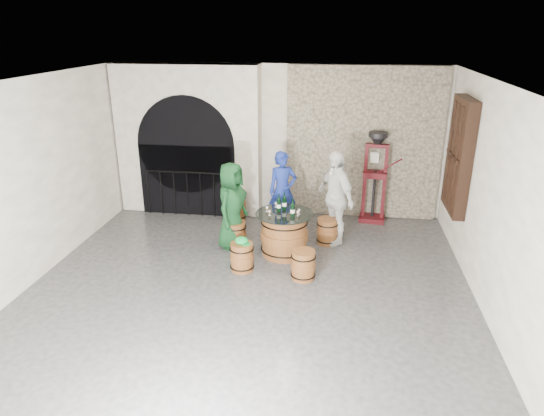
# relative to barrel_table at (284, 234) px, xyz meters

# --- Properties ---
(ground) EXTENTS (8.00, 8.00, 0.00)m
(ground) POSITION_rel_barrel_table_xyz_m (-0.41, -1.80, -0.40)
(ground) COLOR #2F2F32
(ground) RESTS_ON ground
(wall_back) EXTENTS (8.00, 0.00, 8.00)m
(wall_back) POSITION_rel_barrel_table_xyz_m (-0.41, 2.20, 1.20)
(wall_back) COLOR silver
(wall_back) RESTS_ON ground
(wall_left) EXTENTS (0.00, 8.00, 8.00)m
(wall_left) POSITION_rel_barrel_table_xyz_m (-3.91, -1.80, 1.20)
(wall_left) COLOR silver
(wall_left) RESTS_ON ground
(wall_right) EXTENTS (0.00, 8.00, 8.00)m
(wall_right) POSITION_rel_barrel_table_xyz_m (3.09, -1.80, 1.20)
(wall_right) COLOR silver
(wall_right) RESTS_ON ground
(ceiling) EXTENTS (8.00, 8.00, 0.00)m
(ceiling) POSITION_rel_barrel_table_xyz_m (-0.41, -1.80, 2.80)
(ceiling) COLOR beige
(ceiling) RESTS_ON wall_back
(stone_facing_panel) EXTENTS (3.20, 0.12, 3.18)m
(stone_facing_panel) POSITION_rel_barrel_table_xyz_m (1.39, 2.14, 1.20)
(stone_facing_panel) COLOR gray
(stone_facing_panel) RESTS_ON ground
(arched_opening) EXTENTS (3.10, 0.60, 3.19)m
(arched_opening) POSITION_rel_barrel_table_xyz_m (-2.31, 1.94, 1.19)
(arched_opening) COLOR silver
(arched_opening) RESTS_ON ground
(shuttered_window) EXTENTS (0.23, 1.10, 2.00)m
(shuttered_window) POSITION_rel_barrel_table_xyz_m (2.97, 0.60, 1.40)
(shuttered_window) COLOR black
(shuttered_window) RESTS_ON wall_right
(barrel_table) EXTENTS (1.04, 1.04, 0.80)m
(barrel_table) POSITION_rel_barrel_table_xyz_m (0.00, 0.00, 0.00)
(barrel_table) COLOR brown
(barrel_table) RESTS_ON ground
(barrel_stool_left) EXTENTS (0.42, 0.42, 0.50)m
(barrel_stool_left) POSITION_rel_barrel_table_xyz_m (-0.94, 0.18, -0.15)
(barrel_stool_left) COLOR brown
(barrel_stool_left) RESTS_ON ground
(barrel_stool_far) EXTENTS (0.42, 0.42, 0.50)m
(barrel_stool_far) POSITION_rel_barrel_table_xyz_m (-0.14, 0.95, -0.15)
(barrel_stool_far) COLOR brown
(barrel_stool_far) RESTS_ON ground
(barrel_stool_right) EXTENTS (0.42, 0.42, 0.50)m
(barrel_stool_right) POSITION_rel_barrel_table_xyz_m (0.76, 0.58, -0.15)
(barrel_stool_right) COLOR brown
(barrel_stool_right) RESTS_ON ground
(barrel_stool_near_right) EXTENTS (0.42, 0.42, 0.50)m
(barrel_stool_near_right) POSITION_rel_barrel_table_xyz_m (0.42, -0.86, -0.15)
(barrel_stool_near_right) COLOR brown
(barrel_stool_near_right) RESTS_ON ground
(barrel_stool_near_left) EXTENTS (0.42, 0.42, 0.50)m
(barrel_stool_near_left) POSITION_rel_barrel_table_xyz_m (-0.64, -0.72, -0.15)
(barrel_stool_near_left) COLOR brown
(barrel_stool_near_left) RESTS_ON ground
(green_cap) EXTENTS (0.26, 0.22, 0.12)m
(green_cap) POSITION_rel_barrel_table_xyz_m (-0.63, -0.72, 0.15)
(green_cap) COLOR #0D963A
(green_cap) RESTS_ON barrel_stool_near_left
(person_green) EXTENTS (0.71, 0.91, 1.64)m
(person_green) POSITION_rel_barrel_table_xyz_m (-1.00, 0.19, 0.42)
(person_green) COLOR #10391A
(person_green) RESTS_ON ground
(person_blue) EXTENTS (0.69, 0.58, 1.61)m
(person_blue) POSITION_rel_barrel_table_xyz_m (-0.18, 1.22, 0.41)
(person_blue) COLOR navy
(person_blue) RESTS_ON ground
(person_white) EXTENTS (0.96, 1.12, 1.80)m
(person_white) POSITION_rel_barrel_table_xyz_m (0.88, 0.67, 0.51)
(person_white) COLOR white
(person_white) RESTS_ON ground
(wine_bottle_left) EXTENTS (0.08, 0.08, 0.32)m
(wine_bottle_left) POSITION_rel_barrel_table_xyz_m (-0.11, 0.09, 0.53)
(wine_bottle_left) COLOR black
(wine_bottle_left) RESTS_ON barrel_table
(wine_bottle_center) EXTENTS (0.08, 0.08, 0.32)m
(wine_bottle_center) POSITION_rel_barrel_table_xyz_m (0.16, -0.13, 0.53)
(wine_bottle_center) COLOR black
(wine_bottle_center) RESTS_ON barrel_table
(wine_bottle_right) EXTENTS (0.08, 0.08, 0.32)m
(wine_bottle_right) POSITION_rel_barrel_table_xyz_m (-0.03, 0.19, 0.53)
(wine_bottle_right) COLOR black
(wine_bottle_right) RESTS_ON barrel_table
(tasting_glass_a) EXTENTS (0.05, 0.05, 0.10)m
(tasting_glass_a) POSITION_rel_barrel_table_xyz_m (-0.25, -0.14, 0.45)
(tasting_glass_a) COLOR #B06922
(tasting_glass_a) RESTS_ON barrel_table
(tasting_glass_b) EXTENTS (0.05, 0.05, 0.10)m
(tasting_glass_b) POSITION_rel_barrel_table_xyz_m (0.26, -0.01, 0.45)
(tasting_glass_b) COLOR #B06922
(tasting_glass_b) RESTS_ON barrel_table
(tasting_glass_c) EXTENTS (0.05, 0.05, 0.10)m
(tasting_glass_c) POSITION_rel_barrel_table_xyz_m (-0.19, 0.28, 0.45)
(tasting_glass_c) COLOR #B06922
(tasting_glass_c) RESTS_ON barrel_table
(tasting_glass_d) EXTENTS (0.05, 0.05, 0.10)m
(tasting_glass_d) POSITION_rel_barrel_table_xyz_m (0.14, 0.19, 0.45)
(tasting_glass_d) COLOR #B06922
(tasting_glass_d) RESTS_ON barrel_table
(tasting_glass_e) EXTENTS (0.05, 0.05, 0.10)m
(tasting_glass_e) POSITION_rel_barrel_table_xyz_m (0.25, -0.09, 0.45)
(tasting_glass_e) COLOR #B06922
(tasting_glass_e) RESTS_ON barrel_table
(tasting_glass_f) EXTENTS (0.05, 0.05, 0.10)m
(tasting_glass_f) POSITION_rel_barrel_table_xyz_m (-0.32, 0.04, 0.45)
(tasting_glass_f) COLOR #B06922
(tasting_glass_f) RESTS_ON barrel_table
(side_barrel) EXTENTS (0.47, 0.47, 0.63)m
(side_barrel) POSITION_rel_barrel_table_xyz_m (-1.23, 1.51, -0.09)
(side_barrel) COLOR brown
(side_barrel) RESTS_ON ground
(corking_press) EXTENTS (0.80, 0.48, 1.91)m
(corking_press) POSITION_rel_barrel_table_xyz_m (1.67, 1.87, 0.72)
(corking_press) COLOR #460B13
(corking_press) RESTS_ON ground
(control_box) EXTENTS (0.18, 0.10, 0.22)m
(control_box) POSITION_rel_barrel_table_xyz_m (1.64, 2.06, 0.95)
(control_box) COLOR silver
(control_box) RESTS_ON wall_back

